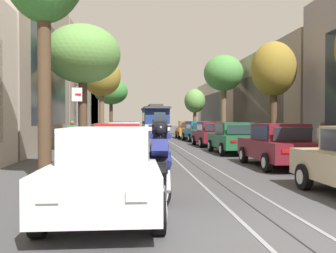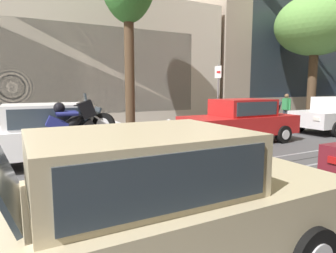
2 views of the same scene
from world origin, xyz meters
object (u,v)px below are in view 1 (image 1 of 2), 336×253
(parked_car_white_near_left, at_px, (107,170))
(street_tree_kerb_right_mid, at_px, (224,74))
(parked_car_orange_sixth_right, at_px, (187,130))
(street_tree_kerb_left_mid, at_px, (102,77))
(street_tree_kerb_left_second, at_px, (83,55))
(parked_car_red_second_left, at_px, (118,146))
(parked_car_white_mid_left, at_px, (125,138))
(street_tree_kerb_right_second, at_px, (274,70))
(pedestrian_on_left_pavement, at_px, (322,137))
(street_tree_kerb_left_fourth, at_px, (111,92))
(street_tree_kerb_right_fourth, at_px, (195,102))
(parked_car_blue_fourth_left, at_px, (124,133))
(parked_car_green_mid_right, at_px, (233,138))
(motorcycle_with_rider, at_px, (160,157))
(parked_car_maroon_fourth_right, at_px, (211,134))
(cable_car_trolley, at_px, (155,120))
(street_sign_post, at_px, (77,117))
(parked_car_maroon_second_right, at_px, (278,145))
(pedestrian_on_right_pavement, at_px, (72,136))
(fire_hydrant, at_px, (70,164))
(parked_car_teal_fifth_right, at_px, (198,131))

(parked_car_white_near_left, xyz_separation_m, street_tree_kerb_right_mid, (7.91, 23.71, 4.64))
(parked_car_orange_sixth_right, distance_m, street_tree_kerb_left_mid, 9.31)
(parked_car_orange_sixth_right, xyz_separation_m, street_tree_kerb_left_second, (-7.60, -14.30, 4.32))
(parked_car_red_second_left, bearing_deg, parked_car_white_mid_left, 88.80)
(street_tree_kerb_right_second, distance_m, pedestrian_on_left_pavement, 4.36)
(street_tree_kerb_left_fourth, height_order, street_tree_kerb_right_fourth, street_tree_kerb_left_fourth)
(parked_car_white_mid_left, xyz_separation_m, parked_car_orange_sixth_right, (5.39, 15.39, 0.00))
(street_tree_kerb_right_mid, bearing_deg, parked_car_blue_fourth_left, -149.61)
(parked_car_green_mid_right, bearing_deg, motorcycle_with_rider, -111.82)
(parked_car_maroon_fourth_right, bearing_deg, street_tree_kerb_left_mid, 136.92)
(parked_car_white_mid_left, height_order, parked_car_blue_fourth_left, same)
(parked_car_orange_sixth_right, bearing_deg, parked_car_white_mid_left, -109.30)
(parked_car_blue_fourth_left, xyz_separation_m, street_tree_kerb_right_fourth, (7.54, 16.32, 2.95))
(parked_car_blue_fourth_left, bearing_deg, cable_car_trolley, 78.55)
(parked_car_red_second_left, xyz_separation_m, parked_car_white_mid_left, (0.12, 5.63, 0.00))
(parked_car_maroon_fourth_right, relative_size, motorcycle_with_rider, 2.33)
(street_sign_post, bearing_deg, motorcycle_with_rider, -68.04)
(parked_car_blue_fourth_left, distance_m, parked_car_green_mid_right, 9.08)
(parked_car_red_second_left, distance_m, parked_car_maroon_second_right, 5.78)
(parked_car_maroon_fourth_right, distance_m, pedestrian_on_left_pavement, 8.23)
(street_tree_kerb_right_second, xyz_separation_m, street_tree_kerb_right_mid, (0.12, 11.47, 1.16))
(parked_car_red_second_left, distance_m, street_tree_kerb_right_fourth, 29.79)
(parked_car_maroon_fourth_right, bearing_deg, street_tree_kerb_left_second, -153.43)
(street_tree_kerb_left_fourth, height_order, pedestrian_on_right_pavement, street_tree_kerb_left_fourth)
(parked_car_maroon_fourth_right, xyz_separation_m, street_tree_kerb_right_mid, (2.39, 6.50, 4.64))
(parked_car_green_mid_right, relative_size, street_sign_post, 1.50)
(street_tree_kerb_left_fourth, relative_size, street_tree_kerb_right_second, 1.07)
(parked_car_orange_sixth_right, height_order, street_tree_kerb_left_second, street_tree_kerb_left_second)
(street_tree_kerb_right_fourth, height_order, cable_car_trolley, street_tree_kerb_right_fourth)
(parked_car_white_near_left, relative_size, parked_car_blue_fourth_left, 1.00)
(street_tree_kerb_left_fourth, distance_m, fire_hydrant, 30.88)
(parked_car_maroon_fourth_right, bearing_deg, cable_car_trolley, 99.45)
(parked_car_white_near_left, distance_m, parked_car_teal_fifth_right, 23.57)
(parked_car_green_mid_right, relative_size, motorcycle_with_rider, 2.32)
(parked_car_white_near_left, bearing_deg, parked_car_red_second_left, 90.25)
(parked_car_maroon_second_right, xyz_separation_m, street_sign_post, (-7.23, 0.40, 1.00))
(pedestrian_on_right_pavement, bearing_deg, parked_car_red_second_left, -65.16)
(street_tree_kerb_left_second, height_order, street_sign_post, street_tree_kerb_left_second)
(parked_car_maroon_second_right, height_order, motorcycle_with_rider, motorcycle_with_rider)
(street_tree_kerb_left_second, bearing_deg, parked_car_red_second_left, -72.69)
(parked_car_maroon_second_right, height_order, street_tree_kerb_right_mid, street_tree_kerb_right_mid)
(parked_car_red_second_left, xyz_separation_m, street_tree_kerb_left_second, (-2.10, 6.73, 4.32))
(street_sign_post, bearing_deg, parked_car_teal_fifth_right, 66.20)
(parked_car_white_mid_left, relative_size, street_tree_kerb_left_mid, 0.64)
(parked_car_green_mid_right, height_order, pedestrian_on_left_pavement, pedestrian_on_left_pavement)
(parked_car_orange_sixth_right, relative_size, street_tree_kerb_right_mid, 0.63)
(street_tree_kerb_right_mid, height_order, street_sign_post, street_tree_kerb_right_mid)
(street_tree_kerb_right_second, height_order, street_tree_kerb_right_fourth, street_tree_kerb_right_second)
(street_tree_kerb_right_second, xyz_separation_m, pedestrian_on_right_pavement, (-10.26, -0.32, -3.34))
(parked_car_white_mid_left, bearing_deg, cable_car_trolley, 82.62)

